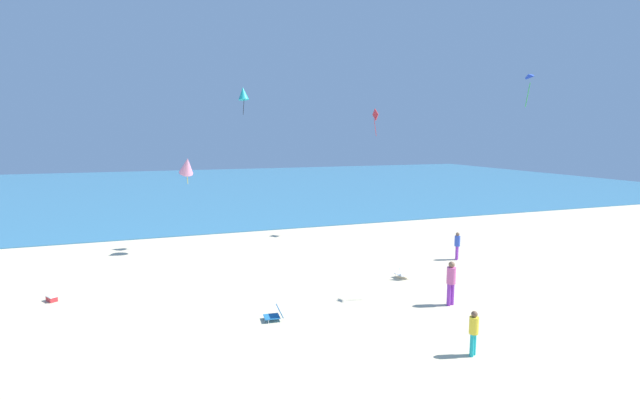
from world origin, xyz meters
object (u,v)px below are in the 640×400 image
(person_0, at_px, (474,330))
(kite_red, at_px, (375,116))
(person_7, at_px, (457,244))
(kite_blue, at_px, (528,77))
(beach_chair_mid_beach, at_px, (275,314))
(person_4, at_px, (451,280))
(kite_teal, at_px, (243,93))
(cooler_box, at_px, (52,298))
(kite_pink, at_px, (187,166))
(beach_chair_far_left, at_px, (404,273))

(person_0, bearing_deg, kite_red, -44.24)
(person_7, relative_size, kite_blue, 1.12)
(beach_chair_mid_beach, bearing_deg, person_4, 177.48)
(kite_teal, bearing_deg, person_7, -34.21)
(person_4, xyz_separation_m, kite_red, (3.10, 13.01, 6.84))
(beach_chair_mid_beach, distance_m, cooler_box, 9.32)
(beach_chair_mid_beach, xyz_separation_m, person_7, (11.18, 4.73, 0.64))
(beach_chair_mid_beach, bearing_deg, kite_pink, -74.43)
(person_7, distance_m, kite_teal, 14.53)
(kite_teal, xyz_separation_m, kite_pink, (-3.30, -0.53, -4.02))
(person_0, distance_m, kite_pink, 17.66)
(cooler_box, xyz_separation_m, person_0, (12.86, -9.58, 0.69))
(cooler_box, relative_size, kite_teal, 0.35)
(kite_teal, bearing_deg, cooler_box, -144.07)
(beach_chair_far_left, bearing_deg, kite_pink, 44.21)
(kite_blue, height_order, kite_red, kite_blue)
(kite_pink, bearing_deg, kite_teal, 9.06)
(person_0, bearing_deg, kite_blue, -80.49)
(person_0, xyz_separation_m, kite_red, (4.99, 16.82, 7.04))
(beach_chair_far_left, xyz_separation_m, person_7, (4.34, 1.97, 0.59))
(beach_chair_mid_beach, bearing_deg, cooler_box, -26.99)
(beach_chair_far_left, height_order, person_0, person_0)
(beach_chair_mid_beach, relative_size, kite_pink, 0.44)
(beach_chair_far_left, relative_size, kite_blue, 0.53)
(person_4, height_order, kite_blue, kite_blue)
(beach_chair_far_left, relative_size, person_7, 0.47)
(cooler_box, distance_m, kite_pink, 9.70)
(person_0, height_order, person_7, person_7)
(person_4, distance_m, kite_teal, 15.75)
(beach_chair_far_left, distance_m, person_7, 4.80)
(cooler_box, height_order, kite_pink, kite_pink)
(kite_pink, bearing_deg, kite_blue, -43.77)
(person_0, height_order, kite_teal, kite_teal)
(person_4, bearing_deg, kite_pink, -156.52)
(person_0, distance_m, person_7, 11.30)
(beach_chair_mid_beach, bearing_deg, kite_blue, -179.39)
(person_0, height_order, person_4, person_4)
(person_7, distance_m, kite_pink, 15.24)
(beach_chair_mid_beach, relative_size, person_7, 0.47)
(beach_chair_far_left, bearing_deg, person_0, 162.36)
(kite_teal, relative_size, kite_red, 0.90)
(kite_teal, bearing_deg, beach_chair_mid_beach, -95.94)
(cooler_box, bearing_deg, person_0, -36.69)
(person_0, relative_size, kite_blue, 1.05)
(person_0, height_order, kite_blue, kite_blue)
(kite_pink, bearing_deg, cooler_box, -133.73)
(cooler_box, distance_m, kite_red, 20.75)
(cooler_box, distance_m, kite_teal, 14.32)
(beach_chair_far_left, height_order, person_4, person_4)
(kite_blue, bearing_deg, person_7, 79.05)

